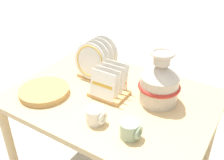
{
  "coord_description": "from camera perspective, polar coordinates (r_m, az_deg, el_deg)",
  "views": [
    {
      "loc": [
        0.69,
        -1.1,
        1.56
      ],
      "look_at": [
        0.0,
        0.0,
        0.8
      ],
      "focal_mm": 42.0,
      "sensor_mm": 36.0,
      "label": 1
    }
  ],
  "objects": [
    {
      "name": "dish_rack_square_plates",
      "position": [
        1.55,
        -0.54,
        -1.47
      ],
      "size": [
        0.21,
        0.19,
        0.18
      ],
      "color": "tan",
      "rests_on": "display_table"
    },
    {
      "name": "ceramic_vase",
      "position": [
        1.48,
        10.32,
        -0.43
      ],
      "size": [
        0.24,
        0.24,
        0.32
      ],
      "color": "beige",
      "rests_on": "display_table"
    },
    {
      "name": "mug_sage_glaze",
      "position": [
        1.27,
        4.03,
        -10.78
      ],
      "size": [
        0.1,
        0.1,
        0.08
      ],
      "color": "#9EB28E",
      "rests_on": "display_table"
    },
    {
      "name": "dish_rack_round_plates",
      "position": [
        1.73,
        -3.57,
        3.8
      ],
      "size": [
        0.23,
        0.2,
        0.26
      ],
      "color": "tan",
      "rests_on": "display_table"
    },
    {
      "name": "mug_cream_glaze",
      "position": [
        1.35,
        -3.58,
        -7.74
      ],
      "size": [
        0.1,
        0.1,
        0.08
      ],
      "color": "silver",
      "rests_on": "display_table"
    },
    {
      "name": "wicker_charger_stack",
      "position": [
        1.63,
        -14.54,
        -2.41
      ],
      "size": [
        0.3,
        0.3,
        0.04
      ],
      "color": "tan",
      "rests_on": "display_table"
    },
    {
      "name": "display_table",
      "position": [
        1.62,
        0.0,
        -5.83
      ],
      "size": [
        1.19,
        0.88,
        0.69
      ],
      "color": "tan",
      "rests_on": "ground_plane"
    }
  ]
}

